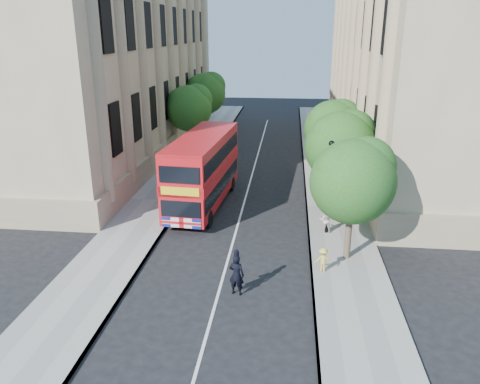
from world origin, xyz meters
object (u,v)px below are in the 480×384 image
(box_van, at_px, (211,164))
(police_constable, at_px, (236,275))
(lamp_post, at_px, (329,191))
(woman_pedestrian, at_px, (325,220))
(double_decker_bus, at_px, (203,169))

(box_van, xyz_separation_m, police_constable, (3.67, -15.23, -0.44))
(lamp_post, height_order, woman_pedestrian, lamp_post)
(box_van, bearing_deg, police_constable, -82.23)
(box_van, relative_size, woman_pedestrian, 3.42)
(double_decker_bus, distance_m, box_van, 4.96)
(double_decker_bus, xyz_separation_m, box_van, (-0.37, 4.82, -1.11))
(police_constable, relative_size, woman_pedestrian, 1.25)
(woman_pedestrian, bearing_deg, lamp_post, -162.04)
(double_decker_bus, relative_size, police_constable, 5.35)
(double_decker_bus, bearing_deg, box_van, 98.86)
(lamp_post, height_order, box_van, lamp_post)
(woman_pedestrian, bearing_deg, double_decker_bus, -31.37)
(double_decker_bus, height_order, police_constable, double_decker_bus)
(double_decker_bus, distance_m, woman_pedestrian, 8.47)
(lamp_post, bearing_deg, box_van, 132.92)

